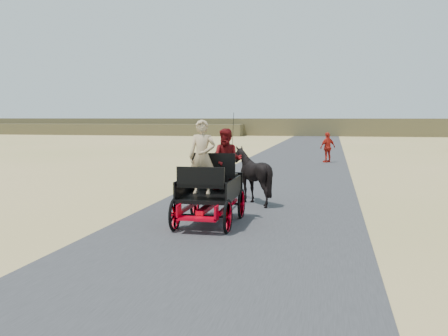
% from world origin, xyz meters
% --- Properties ---
extents(ground, '(140.00, 140.00, 0.00)m').
position_xyz_m(ground, '(0.00, 0.00, 0.00)').
color(ground, tan).
extents(road, '(6.00, 140.00, 0.01)m').
position_xyz_m(road, '(0.00, 0.00, 0.01)').
color(road, '#38383A').
rests_on(road, ground).
extents(ridge_far, '(140.00, 6.00, 2.40)m').
position_xyz_m(ridge_far, '(0.00, 62.00, 1.20)').
color(ridge_far, brown).
rests_on(ridge_far, ground).
extents(ridge_near, '(40.00, 4.00, 1.60)m').
position_xyz_m(ridge_near, '(-30.00, 58.00, 0.80)').
color(ridge_near, brown).
rests_on(ridge_near, ground).
extents(carriage, '(1.30, 2.40, 0.72)m').
position_xyz_m(carriage, '(-0.70, 1.63, 0.36)').
color(carriage, black).
rests_on(carriage, ground).
extents(horse_left, '(0.91, 2.01, 1.70)m').
position_xyz_m(horse_left, '(-1.25, 4.63, 0.85)').
color(horse_left, black).
rests_on(horse_left, ground).
extents(horse_right, '(1.37, 1.54, 1.70)m').
position_xyz_m(horse_right, '(-0.15, 4.63, 0.85)').
color(horse_right, black).
rests_on(horse_right, ground).
extents(driver_man, '(0.66, 0.43, 1.80)m').
position_xyz_m(driver_man, '(-0.90, 1.68, 1.62)').
color(driver_man, tan).
rests_on(driver_man, carriage).
extents(passenger_woman, '(0.77, 0.60, 1.58)m').
position_xyz_m(passenger_woman, '(-0.40, 2.23, 1.51)').
color(passenger_woman, '#660C0F').
rests_on(passenger_woman, carriage).
extents(pedestrian, '(1.05, 0.96, 1.73)m').
position_xyz_m(pedestrian, '(1.91, 19.05, 0.86)').
color(pedestrian, red).
rests_on(pedestrian, ground).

